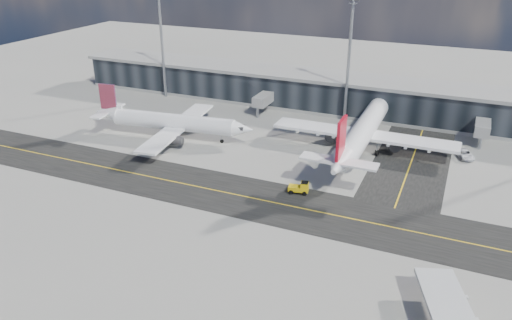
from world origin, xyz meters
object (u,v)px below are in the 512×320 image
at_px(airliner_redtail, 362,133).
at_px(baggage_tug, 300,188).
at_px(airliner_af, 171,122).
at_px(service_van, 465,154).

xyz_separation_m(airliner_redtail, baggage_tug, (-5.54, -21.72, -3.25)).
bearing_deg(airliner_redtail, baggage_tug, -104.36).
bearing_deg(airliner_af, baggage_tug, 61.02).
bearing_deg(baggage_tug, airliner_redtail, 155.58).
distance_m(airliner_af, baggage_tug, 36.73).
bearing_deg(airliner_redtail, airliner_af, -168.32).
distance_m(airliner_af, airliner_redtail, 40.46).
distance_m(airliner_redtail, baggage_tug, 22.65).
relative_size(airliner_af, service_van, 6.66).
distance_m(airliner_af, service_van, 60.84).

